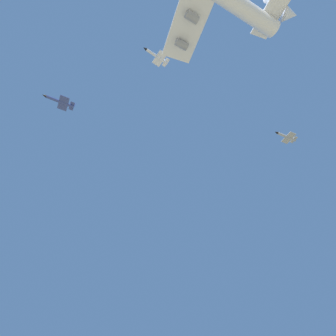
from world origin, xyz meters
TOP-DOWN VIEW (x-y plane):
  - chase_jet_lead at (54.60, 26.88)m, footprint 15.33×8.73m
  - chase_jet_right_wing at (12.55, 49.33)m, footprint 15.18×9.02m
  - chase_jet_high_escort at (-69.67, 29.53)m, footprint 15.32×8.64m

SIDE VIEW (x-z plane):
  - chase_jet_lead at x=54.60m, z-range 119.54..123.54m
  - chase_jet_high_escort at x=-69.67m, z-range 129.60..133.60m
  - chase_jet_right_wing at x=12.55m, z-range 146.22..150.22m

